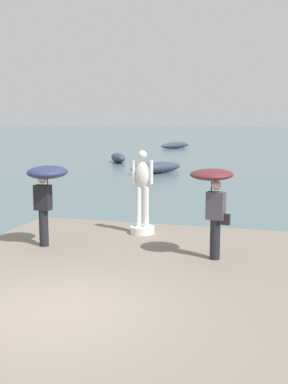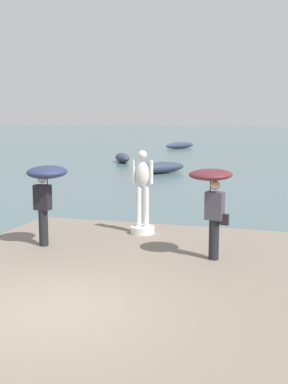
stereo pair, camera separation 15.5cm
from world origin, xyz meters
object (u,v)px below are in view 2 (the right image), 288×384
at_px(onlooker_left, 46,182).
at_px(boat_far, 122,158).
at_px(statue_white_figure, 142,200).
at_px(onlooker_right, 212,190).
at_px(boat_mid, 160,168).
at_px(boat_near, 180,145).

height_order(onlooker_left, boat_far, onlooker_left).
distance_m(onlooker_left, boat_far, 27.36).
height_order(statue_white_figure, onlooker_right, statue_white_figure).
height_order(boat_mid, boat_far, boat_far).
height_order(onlooker_right, boat_mid, onlooker_right).
xyz_separation_m(onlooker_right, boat_near, (-10.47, 46.21, -1.53)).
xyz_separation_m(boat_near, boat_far, (-0.53, -19.83, 0.00)).
bearing_deg(statue_white_figure, boat_near, 100.68).
bearing_deg(onlooker_right, statue_white_figure, 138.75).
height_order(boat_near, boat_mid, boat_near).
distance_m(onlooker_left, boat_near, 46.71).
relative_size(statue_white_figure, boat_far, 0.67).
distance_m(onlooker_right, boat_mid, 20.54).
height_order(boat_near, boat_far, boat_far).
relative_size(onlooker_left, boat_far, 0.59).
bearing_deg(boat_mid, onlooker_left, -83.58).
bearing_deg(onlooker_left, onlooker_right, 0.16).
distance_m(statue_white_figure, onlooker_left, 2.69).
height_order(onlooker_left, boat_mid, onlooker_left).
bearing_deg(onlooker_left, boat_far, 104.98).
bearing_deg(boat_far, onlooker_left, -75.02).
bearing_deg(boat_mid, boat_far, 125.42).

